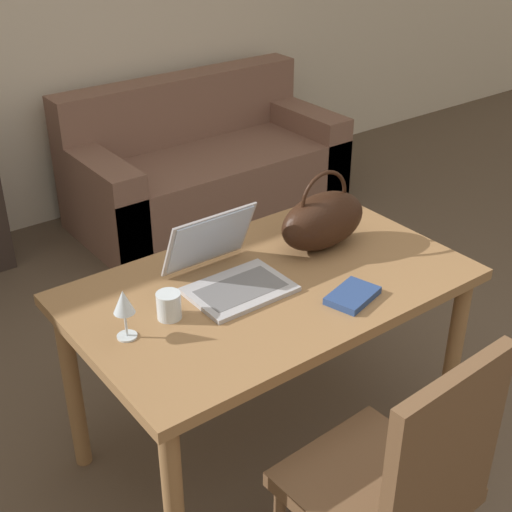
{
  "coord_description": "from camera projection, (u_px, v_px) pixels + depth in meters",
  "views": [
    {
      "loc": [
        -1.39,
        -0.96,
        1.99
      ],
      "look_at": [
        -0.17,
        0.66,
        0.85
      ],
      "focal_mm": 50.0,
      "sensor_mm": 36.0,
      "label": 1
    }
  ],
  "objects": [
    {
      "name": "wine_glass",
      "position": [
        124.0,
        304.0,
        2.08
      ],
      "size": [
        0.07,
        0.07,
        0.16
      ],
      "color": "silver",
      "rests_on": "dining_table"
    },
    {
      "name": "drinking_glass",
      "position": [
        169.0,
        306.0,
        2.2
      ],
      "size": [
        0.08,
        0.08,
        0.09
      ],
      "color": "silver",
      "rests_on": "dining_table"
    },
    {
      "name": "chair",
      "position": [
        399.0,
        482.0,
        1.89
      ],
      "size": [
        0.46,
        0.46,
        0.98
      ],
      "rotation": [
        0.0,
        0.0,
        0.04
      ],
      "color": "brown",
      "rests_on": "ground_plane"
    },
    {
      "name": "book",
      "position": [
        353.0,
        296.0,
        2.31
      ],
      "size": [
        0.2,
        0.16,
        0.02
      ],
      "rotation": [
        0.0,
        0.0,
        0.28
      ],
      "color": "navy",
      "rests_on": "dining_table"
    },
    {
      "name": "handbag",
      "position": [
        323.0,
        220.0,
        2.58
      ],
      "size": [
        0.36,
        0.18,
        0.3
      ],
      "color": "black",
      "rests_on": "dining_table"
    },
    {
      "name": "dining_table",
      "position": [
        270.0,
        304.0,
        2.46
      ],
      "size": [
        1.34,
        0.81,
        0.73
      ],
      "color": "olive",
      "rests_on": "ground_plane"
    },
    {
      "name": "laptop",
      "position": [
        225.0,
        266.0,
        2.38
      ],
      "size": [
        0.33,
        0.35,
        0.23
      ],
      "color": "#ADADB2",
      "rests_on": "dining_table"
    },
    {
      "name": "couch",
      "position": [
        205.0,
        169.0,
        4.44
      ],
      "size": [
        1.67,
        0.8,
        0.82
      ],
      "color": "#7F5B4C",
      "rests_on": "ground_plane"
    }
  ]
}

